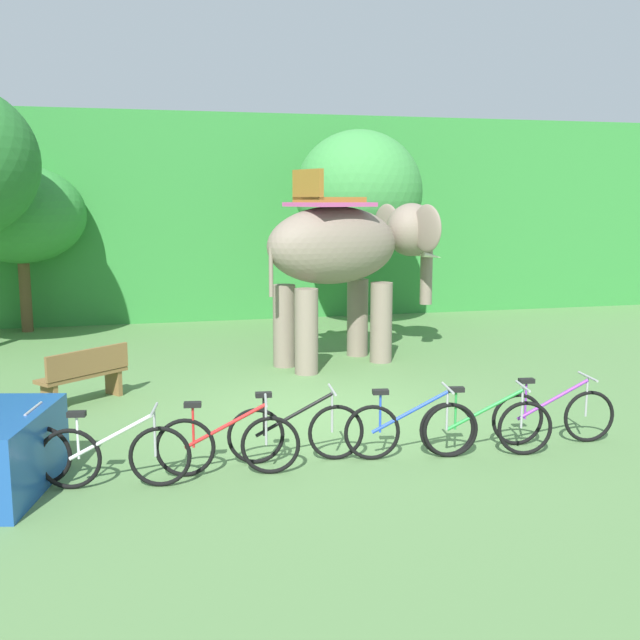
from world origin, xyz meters
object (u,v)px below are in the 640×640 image
Objects in this scene: bike_white at (115,455)px; bike_red at (228,444)px; bike_green at (486,427)px; bike_purple at (553,416)px; tree_left at (359,193)px; wooden_bench at (85,374)px; elephant at (347,252)px; bike_blue at (411,429)px; bike_black at (296,432)px; tree_right at (20,215)px.

bike_white and bike_red have the same top height.
bike_purple is at bearing 11.98° from bike_green.
tree_left is 8.66m from wooden_bench.
elephant is at bearing 103.17° from bike_purple.
bike_green is at bearing -7.60° from bike_blue.
wooden_bench is at bearing 98.43° from bike_white.
bike_green is (3.26, -0.09, 0.00)m from bike_red.
wooden_bench is (-4.90, -1.96, -1.72)m from elephant.
bike_green is at bearing -1.65° from bike_red.
bike_purple is (3.48, -0.13, 0.00)m from bike_black.
bike_black is 2.41m from bike_green.
bike_black and bike_green have the same top height.
tree_left is 2.86× the size of bike_purple.
bike_white is 3.59m from bike_blue.
bike_blue is (3.59, 0.12, 0.00)m from bike_white.
bike_blue is (2.31, 0.03, 0.00)m from bike_red.
bike_blue is at bearing 0.84° from bike_red.
bike_green is at bearing -96.38° from tree_left.
wooden_bench is at bearing 150.00° from bike_purple.
bike_red is 1.01× the size of bike_green.
bike_purple is (1.30, -5.54, -1.82)m from elephant.
bike_white is 1.19× the size of wooden_bench.
wooden_bench is at bearing -75.72° from tree_right.
elephant is at bearing -37.62° from tree_right.
bike_purple is (2.05, 0.10, 0.00)m from bike_blue.
tree_left is 2.87× the size of bike_blue.
tree_right is 2.38× the size of bike_blue.
wooden_bench is at bearing 138.43° from bike_blue.
bike_green is (-1.03, -9.18, -2.99)m from tree_left.
wooden_bench is (-5.11, 3.81, 0.09)m from bike_green.
tree_left is at bearing 68.85° from bike_black.
bike_white is at bearing -177.70° from bike_purple.
bike_red and bike_black have the same top height.
bike_white is 1.00× the size of bike_red.
elephant is 2.49× the size of bike_green.
elephant reaches higher than bike_green.
bike_red is 1.00× the size of bike_blue.
bike_purple reaches higher than wooden_bench.
elephant is at bearing 53.05° from bike_white.
elephant is at bearing 21.82° from wooden_bench.
bike_black is 1.00× the size of bike_blue.
tree_left is 3.42× the size of wooden_bench.
elephant is at bearing 68.09° from bike_black.
bike_red is at bearing 178.35° from bike_green.
bike_black is (4.54, -10.60, -2.47)m from tree_right.
elephant is 6.70m from bike_red.
elephant is 2.95× the size of wooden_bench.
elephant is 2.47× the size of bike_purple.
bike_black is at bearing -51.74° from wooden_bench.
wooden_bench is (-1.85, 3.72, 0.09)m from bike_red.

